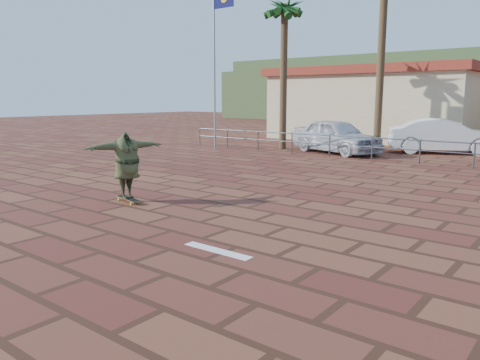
# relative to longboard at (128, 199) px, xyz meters

# --- Properties ---
(ground) EXTENTS (120.00, 120.00, 0.00)m
(ground) POSITION_rel_longboard_xyz_m (3.63, -0.33, -0.08)
(ground) COLOR brown
(ground) RESTS_ON ground
(paint_stripe) EXTENTS (1.40, 0.22, 0.01)m
(paint_stripe) POSITION_rel_longboard_xyz_m (4.33, -1.53, -0.08)
(paint_stripe) COLOR white
(paint_stripe) RESTS_ON ground
(guardrail) EXTENTS (24.06, 0.06, 1.00)m
(guardrail) POSITION_rel_longboard_xyz_m (3.63, 11.67, 0.60)
(guardrail) COLOR #47494F
(guardrail) RESTS_ON ground
(flagpole) EXTENTS (1.30, 0.10, 8.00)m
(flagpole) POSITION_rel_longboard_xyz_m (-6.25, 10.67, 4.56)
(flagpole) COLOR gray
(flagpole) RESTS_ON ground
(palm_far_left) EXTENTS (2.40, 2.40, 8.25)m
(palm_far_left) POSITION_rel_longboard_xyz_m (-3.87, 13.17, 6.75)
(palm_far_left) COLOR brown
(palm_far_left) RESTS_ON ground
(building_west) EXTENTS (12.60, 7.60, 4.50)m
(building_west) POSITION_rel_longboard_xyz_m (-2.37, 21.67, 2.20)
(building_west) COLOR beige
(building_west) RESTS_ON ground
(hill_back) EXTENTS (35.00, 14.00, 8.00)m
(hill_back) POSITION_rel_longboard_xyz_m (-18.37, 55.67, 3.92)
(hill_back) COLOR #384C28
(hill_back) RESTS_ON ground
(longboard) EXTENTS (1.05, 0.44, 0.10)m
(longboard) POSITION_rel_longboard_xyz_m (0.00, 0.00, 0.00)
(longboard) COLOR olive
(longboard) RESTS_ON ground
(skateboarder) EXTENTS (0.99, 2.16, 1.69)m
(skateboarder) POSITION_rel_longboard_xyz_m (0.00, -0.00, 0.87)
(skateboarder) COLOR #434827
(skateboarder) RESTS_ON longboard
(car_silver) EXTENTS (5.18, 3.44, 1.64)m
(car_silver) POSITION_rel_longboard_xyz_m (-0.78, 13.11, 0.74)
(car_silver) COLOR silver
(car_silver) RESTS_ON ground
(car_white) EXTENTS (5.32, 3.62, 1.66)m
(car_white) POSITION_rel_longboard_xyz_m (3.32, 16.17, 0.75)
(car_white) COLOR white
(car_white) RESTS_ON ground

